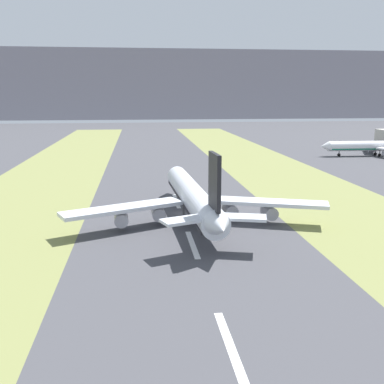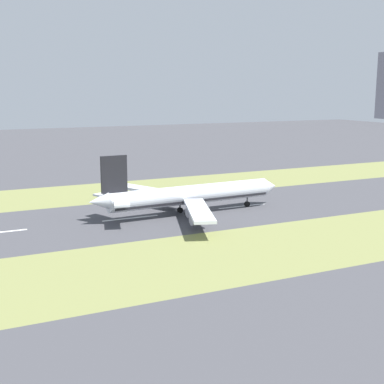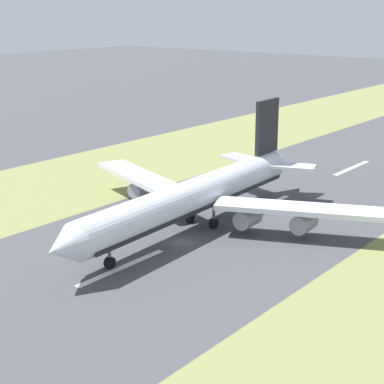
% 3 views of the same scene
% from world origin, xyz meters
% --- Properties ---
extents(ground_plane, '(800.00, 800.00, 0.00)m').
position_xyz_m(ground_plane, '(0.00, 0.00, 0.00)').
color(ground_plane, '#424247').
extents(grass_median_east, '(40.00, 600.00, 0.01)m').
position_xyz_m(grass_median_east, '(45.00, 0.00, 0.00)').
color(grass_median_east, olive).
rests_on(grass_median_east, ground).
extents(centreline_dash_near, '(1.20, 18.00, 0.01)m').
position_xyz_m(centreline_dash_near, '(0.00, -65.80, 0.01)').
color(centreline_dash_near, silver).
rests_on(centreline_dash_near, ground).
extents(centreline_dash_mid, '(1.20, 18.00, 0.01)m').
position_xyz_m(centreline_dash_mid, '(0.00, -25.80, 0.01)').
color(centreline_dash_mid, silver).
rests_on(centreline_dash_mid, ground).
extents(centreline_dash_far, '(1.20, 18.00, 0.01)m').
position_xyz_m(centreline_dash_far, '(0.00, 14.20, 0.01)').
color(centreline_dash_far, silver).
rests_on(centreline_dash_far, ground).
extents(airplane_main_jet, '(64.06, 67.19, 20.20)m').
position_xyz_m(airplane_main_jet, '(2.42, -7.70, 6.02)').
color(airplane_main_jet, silver).
rests_on(airplane_main_jet, ground).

